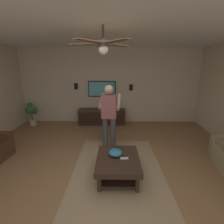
{
  "coord_description": "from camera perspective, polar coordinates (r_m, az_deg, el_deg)",
  "views": [
    {
      "loc": [
        -2.82,
        -0.17,
        2.06
      ],
      "look_at": [
        1.03,
        -0.12,
        1.01
      ],
      "focal_mm": 26.6,
      "sensor_mm": 36.0,
      "label": 1
    }
  ],
  "objects": [
    {
      "name": "area_rug",
      "position": [
        3.63,
        1.93,
        -19.19
      ],
      "size": [
        2.7,
        1.8,
        0.01
      ],
      "primitive_type": "cube",
      "color": "#9E8460",
      "rests_on": "ground"
    },
    {
      "name": "vase_round",
      "position": [
        6.0,
        -3.32,
        1.79
      ],
      "size": [
        0.22,
        0.22,
        0.22
      ],
      "primitive_type": "sphere",
      "color": "orange",
      "rests_on": "media_console"
    },
    {
      "name": "coffee_table",
      "position": [
        3.3,
        2.04,
        -17.02
      ],
      "size": [
        1.0,
        0.8,
        0.4
      ],
      "color": "#332116",
      "rests_on": "ground"
    },
    {
      "name": "ground_plane",
      "position": [
        3.5,
        -2.29,
        -20.82
      ],
      "size": [
        7.97,
        7.97,
        0.0
      ],
      "primitive_type": "plane",
      "color": "olive"
    },
    {
      "name": "tv",
      "position": [
        6.16,
        -3.46,
        7.92
      ],
      "size": [
        0.05,
        1.02,
        0.57
      ],
      "rotation": [
        0.0,
        0.0,
        3.14
      ],
      "color": "black"
    },
    {
      "name": "wall_speaker_left",
      "position": [
        6.18,
        6.55,
        8.4
      ],
      "size": [
        0.06,
        0.12,
        0.22
      ],
      "primitive_type": "cube",
      "color": "black"
    },
    {
      "name": "media_console",
      "position": [
        6.14,
        -3.48,
        -1.62
      ],
      "size": [
        0.45,
        1.7,
        0.55
      ],
      "rotation": [
        0.0,
        0.0,
        3.14
      ],
      "color": "#332116",
      "rests_on": "ground"
    },
    {
      "name": "ceiling_fan",
      "position": [
        2.95,
        -3.17,
        21.98
      ],
      "size": [
        1.13,
        1.05,
        0.46
      ],
      "color": "#4C3828"
    },
    {
      "name": "bowl",
      "position": [
        3.29,
        1.2,
        -13.77
      ],
      "size": [
        0.27,
        0.27,
        0.12
      ],
      "primitive_type": "ellipsoid",
      "color": "teal",
      "rests_on": "coffee_table"
    },
    {
      "name": "potted_plant_short",
      "position": [
        6.62,
        -25.99,
        0.11
      ],
      "size": [
        0.4,
        0.34,
        0.83
      ],
      "color": "#B7B2A8",
      "rests_on": "ground"
    },
    {
      "name": "ceiling_slab",
      "position": [
        2.91,
        -2.96,
        29.6
      ],
      "size": [
        6.84,
        6.7,
        0.1
      ],
      "primitive_type": "cube",
      "color": "white"
    },
    {
      "name": "person_standing",
      "position": [
        4.15,
        -1.0,
        -0.46
      ],
      "size": [
        0.58,
        0.59,
        1.64
      ],
      "rotation": [
        0.0,
        0.0,
        -0.13
      ],
      "color": "#3F3F3F",
      "rests_on": "ground"
    },
    {
      "name": "wall_speaker_right",
      "position": [
        6.31,
        -12.25,
        8.63
      ],
      "size": [
        0.06,
        0.12,
        0.22
      ],
      "primitive_type": "cube",
      "color": "black"
    },
    {
      "name": "remote_white",
      "position": [
        3.22,
        4.23,
        -15.59
      ],
      "size": [
        0.05,
        0.15,
        0.02
      ],
      "primitive_type": "cube",
      "rotation": [
        0.0,
        0.0,
        4.75
      ],
      "color": "white",
      "rests_on": "coffee_table"
    },
    {
      "name": "remote_black",
      "position": [
        3.54,
        2.18,
        -12.5
      ],
      "size": [
        0.15,
        0.11,
        0.02
      ],
      "primitive_type": "cube",
      "rotation": [
        0.0,
        0.0,
        3.66
      ],
      "color": "black",
      "rests_on": "coffee_table"
    },
    {
      "name": "wall_back_tv",
      "position": [
        6.23,
        -0.75,
        8.91
      ],
      "size": [
        0.1,
        6.7,
        2.73
      ],
      "primitive_type": "cube",
      "color": "#C6B299",
      "rests_on": "ground"
    }
  ]
}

